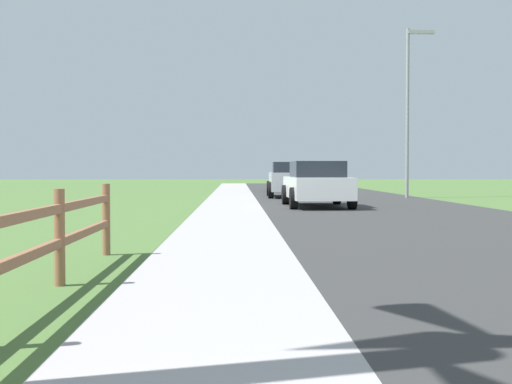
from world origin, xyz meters
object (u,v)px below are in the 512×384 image
(parked_suv_white, at_px, (317,184))
(parked_car_silver, at_px, (291,179))
(street_lamp, at_px, (410,99))
(parked_car_black, at_px, (289,178))

(parked_suv_white, distance_m, parked_car_silver, 7.86)
(parked_car_silver, height_order, street_lamp, street_lamp)
(parked_car_black, height_order, street_lamp, street_lamp)
(parked_car_black, distance_m, street_lamp, 11.08)
(parked_suv_white, xyz_separation_m, parked_car_black, (0.34, 16.40, -0.00))
(parked_suv_white, bearing_deg, street_lamp, 55.53)
(parked_suv_white, relative_size, parked_car_silver, 1.03)
(parked_suv_white, relative_size, parked_car_black, 1.08)
(parked_car_black, bearing_deg, street_lamp, -65.92)
(parked_suv_white, xyz_separation_m, parked_car_silver, (-0.20, 7.85, 0.03))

